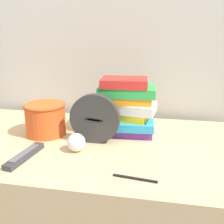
% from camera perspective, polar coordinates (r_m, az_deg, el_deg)
% --- Properties ---
extents(wall_back, '(6.00, 0.04, 2.40)m').
position_cam_1_polar(wall_back, '(1.41, -1.43, 17.37)').
color(wall_back, beige).
rests_on(wall_back, ground_plane).
extents(desk, '(1.23, 0.70, 0.76)m').
position_cam_1_polar(desk, '(1.30, -5.24, -21.90)').
color(desk, tan).
rests_on(desk, ground_plane).
extents(desk_clock, '(0.20, 0.03, 0.20)m').
position_cam_1_polar(desk_clock, '(1.05, -3.79, -1.47)').
color(desk_clock, '#333333').
rests_on(desk_clock, desk).
extents(book_stack, '(0.26, 0.20, 0.25)m').
position_cam_1_polar(book_stack, '(1.15, 3.19, 1.16)').
color(book_stack, '#7A3899').
rests_on(book_stack, desk).
extents(basket, '(0.18, 0.18, 0.14)m').
position_cam_1_polar(basket, '(1.17, -14.28, -1.26)').
color(basket, '#E05623').
rests_on(basket, desk).
extents(tv_remote, '(0.06, 0.20, 0.02)m').
position_cam_1_polar(tv_remote, '(1.00, -18.48, -8.96)').
color(tv_remote, '#333338').
rests_on(tv_remote, desk).
extents(crumpled_paper_ball, '(0.07, 0.07, 0.07)m').
position_cam_1_polar(crumpled_paper_ball, '(1.00, -7.80, -6.58)').
color(crumpled_paper_ball, white).
rests_on(crumpled_paper_ball, desk).
extents(pen, '(0.14, 0.03, 0.01)m').
position_cam_1_polar(pen, '(0.83, 5.04, -14.18)').
color(pen, black).
rests_on(pen, desk).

